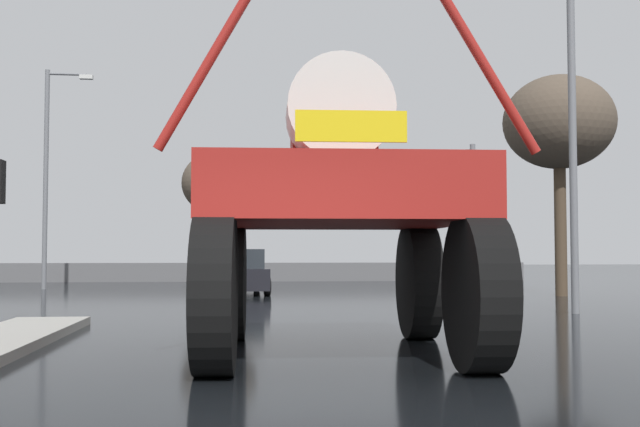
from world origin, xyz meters
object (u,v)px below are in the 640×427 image
traffic_signal_near_right (471,193)px  streetlight_near_right (577,116)px  bare_tree_right (559,124)px  bare_tree_far_center (220,183)px  oversize_sprayer (335,210)px  sedan_ahead (237,273)px  streetlight_far_left (49,167)px

traffic_signal_near_right → streetlight_near_right: streetlight_near_right is taller
bare_tree_right → bare_tree_far_center: bearing=129.2°
oversize_sprayer → bare_tree_right: (9.04, 13.32, 3.60)m
sedan_ahead → bare_tree_right: bare_tree_right is taller
sedan_ahead → streetlight_far_left: size_ratio=0.50×
streetlight_near_right → bare_tree_right: size_ratio=1.17×
bare_tree_right → streetlight_near_right: bearing=-110.2°
streetlight_far_left → bare_tree_far_center: bearing=49.2°
sedan_ahead → oversize_sprayer: bearing=179.1°
traffic_signal_near_right → bare_tree_right: (5.68, 8.80, 2.98)m
oversize_sprayer → bare_tree_far_center: bearing=7.0°
sedan_ahead → streetlight_far_left: 9.23m
bare_tree_right → bare_tree_far_center: 17.94m
oversize_sprayer → bare_tree_far_center: size_ratio=0.89×
traffic_signal_near_right → bare_tree_right: size_ratio=0.50×
bare_tree_right → bare_tree_far_center: (-11.32, 13.89, -0.84)m
streetlight_far_left → bare_tree_right: size_ratio=1.18×
bare_tree_far_center → oversize_sprayer: bearing=-85.2°
streetlight_near_right → bare_tree_right: bearing=69.8°
oversize_sprayer → streetlight_far_left: bearing=25.8°
bare_tree_far_center → traffic_signal_near_right: bearing=-76.1°
traffic_signal_near_right → bare_tree_far_center: bare_tree_far_center is taller
traffic_signal_near_right → streetlight_near_right: bearing=31.4°
bare_tree_right → bare_tree_far_center: size_ratio=1.13×
oversize_sprayer → sedan_ahead: (-1.40, 15.73, -1.30)m
streetlight_far_left → streetlight_near_right: bearing=-41.5°
sedan_ahead → traffic_signal_near_right: size_ratio=1.18×
sedan_ahead → traffic_signal_near_right: traffic_signal_near_right is taller
sedan_ahead → traffic_signal_near_right: (4.75, -11.21, 1.92)m
sedan_ahead → bare_tree_far_center: (-0.88, 11.48, 4.06)m
sedan_ahead → bare_tree_far_center: size_ratio=0.67×
streetlight_near_right → bare_tree_far_center: streetlight_near_right is taller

